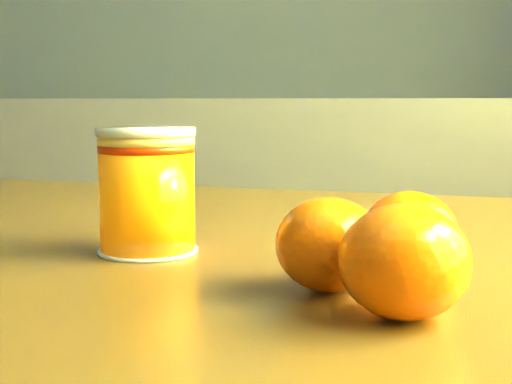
# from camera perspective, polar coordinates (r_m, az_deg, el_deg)

# --- Properties ---
(kitchen_counter) EXTENTS (3.15, 0.60, 0.90)m
(kitchen_counter) POSITION_cam_1_polar(r_m,az_deg,el_deg) (2.16, -19.83, -5.05)
(kitchen_counter) COLOR #515257
(kitchen_counter) RESTS_ON ground
(juice_glass) EXTENTS (0.07, 0.07, 0.09)m
(juice_glass) POSITION_cam_1_polar(r_m,az_deg,el_deg) (0.51, -8.70, 0.05)
(juice_glass) COLOR orange
(juice_glass) RESTS_ON table
(orange_front) EXTENTS (0.06, 0.06, 0.05)m
(orange_front) POSITION_cam_1_polar(r_m,az_deg,el_deg) (0.41, 5.85, -4.19)
(orange_front) COLOR #FD6305
(orange_front) RESTS_ON table
(orange_back) EXTENTS (0.06, 0.06, 0.05)m
(orange_back) POSITION_cam_1_polar(r_m,az_deg,el_deg) (0.46, 12.19, -3.19)
(orange_back) COLOR #FD6305
(orange_back) RESTS_ON table
(orange_extra) EXTENTS (0.09, 0.09, 0.06)m
(orange_extra) POSITION_cam_1_polar(r_m,az_deg,el_deg) (0.36, 11.76, -5.47)
(orange_extra) COLOR #FD6305
(orange_extra) RESTS_ON table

